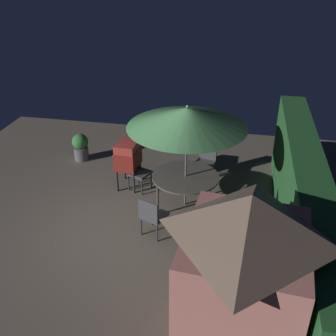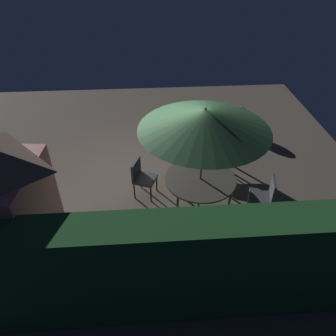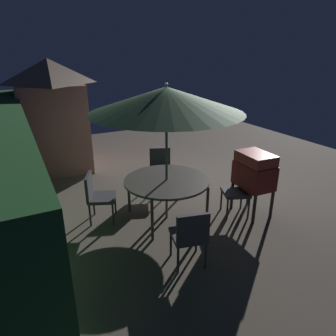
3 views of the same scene
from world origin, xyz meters
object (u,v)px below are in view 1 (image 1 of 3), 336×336
Objects in this scene: chair_toward_hedge at (235,203)px; potted_plant_by_shed at (81,146)px; patio_umbrella at (187,118)px; chair_far_side at (152,214)px; chair_toward_house at (206,160)px; bbq_grill at (128,156)px; patio_table at (186,178)px; chair_near_shed at (137,170)px; garden_shed at (242,281)px.

potted_plant_by_shed is at bearing -116.63° from chair_toward_hedge.
chair_far_side is (1.25, -0.49, -1.64)m from patio_umbrella.
chair_toward_house is at bearing 166.45° from patio_umbrella.
bbq_grill is 1.33× the size of chair_far_side.
bbq_grill is (-0.57, -1.51, 0.13)m from patio_table.
chair_near_shed is at bearing 71.51° from bbq_grill.
bbq_grill is 2.11m from chair_far_side.
potted_plant_by_shed is (-2.19, -4.37, -0.12)m from chair_toward_hedge.
chair_toward_house is (-1.35, 0.32, -0.20)m from patio_table.
chair_near_shed is at bearing -148.11° from garden_shed.
chair_toward_hedge is (0.99, 2.42, 0.00)m from chair_near_shed.
garden_shed reaches higher than chair_toward_hedge.
garden_shed is 7.09m from potted_plant_by_shed.
garden_shed reaches higher than bbq_grill.
bbq_grill is 2.10m from potted_plant_by_shed.
patio_table is 1.96× the size of potted_plant_by_shed.
garden_shed reaches higher than chair_far_side.
chair_toward_hedge is at bearing 23.83° from chair_toward_house.
chair_near_shed is 1.17× the size of potted_plant_by_shed.
bbq_grill is 1.33× the size of chair_near_shed.
bbq_grill is at bearing -150.83° from chair_far_side.
potted_plant_by_shed is (-1.69, -3.23, -1.76)m from patio_umbrella.
bbq_grill is (-4.24, -2.81, -0.55)m from garden_shed.
patio_umbrella is 2.84× the size of chair_far_side.
chair_near_shed is (-0.50, -1.28, -1.64)m from patio_umbrella.
garden_shed is 1.07× the size of patio_umbrella.
chair_toward_hedge reaches higher than patio_table.
patio_umbrella reaches higher than bbq_grill.
patio_table is (-3.66, -1.31, -0.68)m from garden_shed.
patio_table is 1.45m from patio_umbrella.
bbq_grill is at bearing -108.49° from chair_near_shed.
bbq_grill reaches higher than chair_toward_house.
chair_toward_hedge is at bearing -176.98° from garden_shed.
patio_table is 1.40m from chair_toward_house.
garden_shed is 4.98m from chair_near_shed.
garden_shed reaches higher than potted_plant_by_shed.
garden_shed is at bearing 40.25° from potted_plant_by_shed.
chair_near_shed is 1.00× the size of chair_toward_hedge.
bbq_grill reaches higher than potted_plant_by_shed.
garden_shed is at bearing 11.09° from chair_toward_house.
chair_toward_house is at bearing 84.43° from potted_plant_by_shed.
garden_shed is at bearing 33.61° from bbq_grill.
chair_near_shed is 1.00× the size of chair_far_side.
patio_table is 0.59× the size of patio_umbrella.
patio_table is 1.62m from bbq_grill.
patio_table is 1.26× the size of bbq_grill.
chair_far_side is at bearing -65.12° from chair_toward_hedge.
chair_near_shed is at bearing -112.28° from chair_toward_hedge.
chair_toward_hedge is 2.02m from chair_toward_house.
chair_toward_house reaches higher than potted_plant_by_shed.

